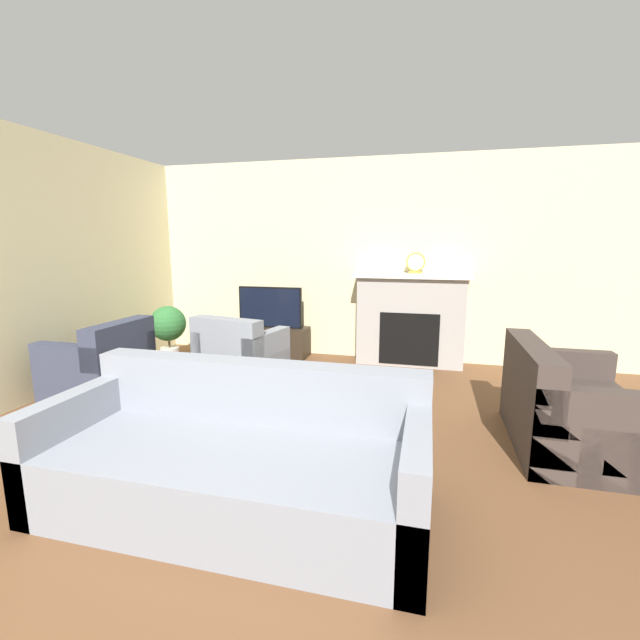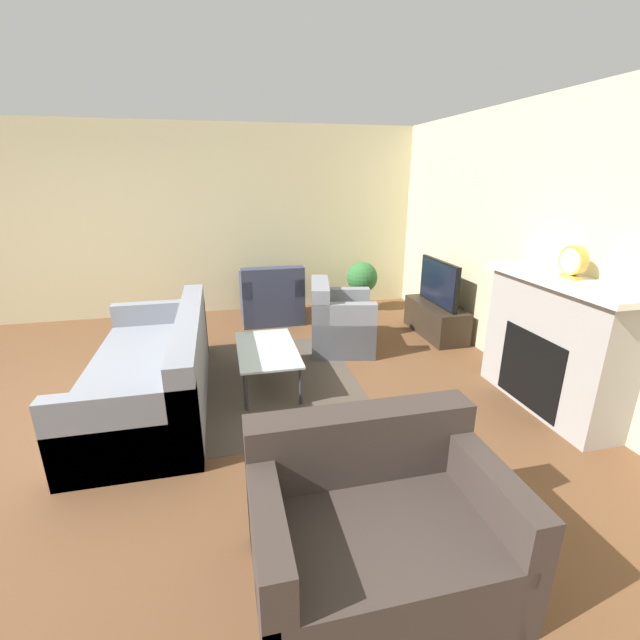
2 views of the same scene
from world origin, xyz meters
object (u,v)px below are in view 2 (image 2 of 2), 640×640
Objects in this scene: armchair_by_window at (272,300)px; mantel_clock at (573,262)px; tv at (439,283)px; armchair_accent at (339,324)px; potted_plant at (362,280)px; couch_sectional at (155,373)px; couch_loveseat at (376,531)px; coffee_table at (267,351)px.

armchair_by_window is 3.16× the size of mantel_clock.
tv is at bearing -177.31° from mantel_clock.
potted_plant is at bearing -16.45° from armchair_accent.
couch_sectional is 1.83× the size of couch_loveseat.
couch_loveseat is 4.67m from potted_plant.
coffee_table is (-2.32, -0.29, 0.05)m from couch_loveseat.
couch_loveseat is (3.23, -2.01, -0.41)m from tv.
mantel_clock is at bearing 75.04° from couch_sectional.
potted_plant is (-1.22, -0.61, -0.22)m from tv.
potted_plant is at bearing -153.33° from tv.
potted_plant is at bearing 141.55° from coffee_table.
mantel_clock is at bearing 66.21° from coffee_table.
armchair_accent is at bearing -28.37° from potted_plant.
couch_loveseat is 4.29m from armchair_by_window.
couch_loveseat is at bearing 7.20° from coffee_table.
couch_sectional is at bearing 125.97° from armchair_accent.
tv is at bearing -71.47° from armchair_accent.
armchair_accent is 1.23× the size of potted_plant.
mantel_clock is at bearing 124.81° from armchair_by_window.
tv is 2.06m from mantel_clock.
couch_sectional reaches higher than potted_plant.
couch_loveseat is at bearing 179.98° from armchair_accent.
couch_loveseat is 4.61× the size of mantel_clock.
potted_plant is (-1.38, 0.74, 0.18)m from armchair_accent.
coffee_table is (-0.14, 1.04, 0.06)m from couch_sectional.
potted_plant is (-0.15, 1.40, 0.18)m from armchair_by_window.
couch_loveseat and armchair_by_window have the same top height.
armchair_by_window is 0.91× the size of armchair_accent.
tv is 1.20× the size of potted_plant.
coffee_table is 2.72m from potted_plant.
tv is 3.82m from couch_loveseat.
mantel_clock reaches higher than armchair_accent.
armchair_accent is 1.20m from coffee_table.
mantel_clock reaches higher than armchair_by_window.
armchair_by_window is (-1.07, -2.02, -0.40)m from tv.
tv is at bearing 107.33° from couch_sectional.
couch_loveseat is 1.18× the size of coffee_table.
tv reaches higher than potted_plant.
couch_loveseat is at bearing -31.87° from tv.
couch_sectional is (1.04, -3.34, -0.42)m from tv.
tv reaches higher than couch_sectional.
tv is 2.32m from armchair_by_window.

